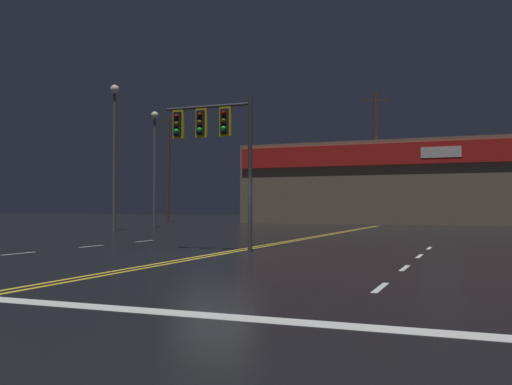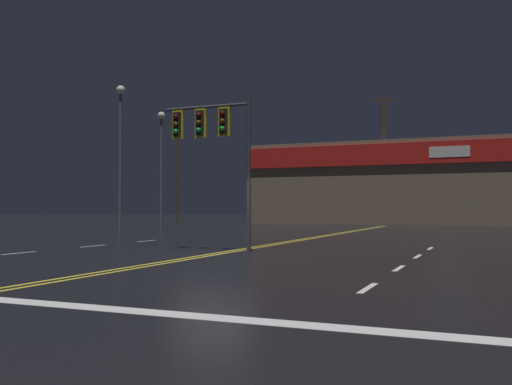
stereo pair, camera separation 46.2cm
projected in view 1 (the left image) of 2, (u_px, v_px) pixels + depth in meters
The scene contains 7 objects.
ground_plane at pixel (214, 255), 17.43m from camera, with size 200.00×200.00×0.00m, color black.
road_markings at pixel (226, 262), 15.09m from camera, with size 17.57×60.00×0.01m.
traffic_signal_median at pixel (212, 133), 19.25m from camera, with size 3.20×0.36×5.13m.
streetlight_median_approach at pixel (114, 137), 36.00m from camera, with size 0.56×0.56×9.24m.
streetlight_far_median at pixel (155, 152), 42.27m from camera, with size 0.56×0.56×8.62m.
building_backdrop at pixel (392, 184), 53.44m from camera, with size 26.80×10.23×7.33m.
utility_pole_row at pixel (398, 155), 48.84m from camera, with size 46.00×0.26×12.48m.
Camera 1 is at (7.59, -15.80, 1.44)m, focal length 40.00 mm.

